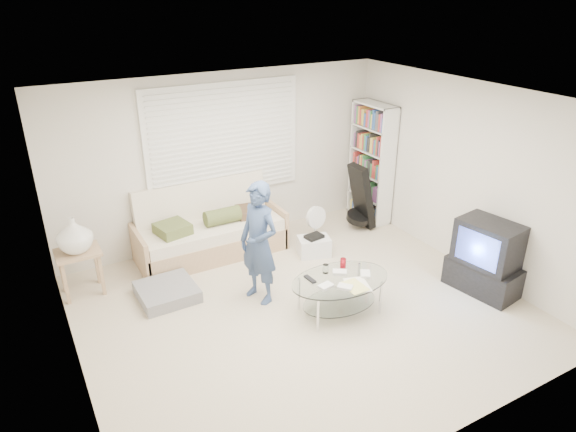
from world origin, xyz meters
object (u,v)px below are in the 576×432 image
futon_sofa (210,232)px  bookshelf (371,163)px  coffee_table (340,285)px  tv_unit (485,258)px

futon_sofa → bookshelf: bookshelf is taller
bookshelf → coffee_table: 2.87m
tv_unit → futon_sofa: bearing=135.0°
tv_unit → coffee_table: tv_unit is taller
futon_sofa → coffee_table: 2.27m
futon_sofa → tv_unit: size_ratio=2.21×
futon_sofa → bookshelf: size_ratio=1.10×
futon_sofa → tv_unit: 3.71m
futon_sofa → bookshelf: bearing=-2.4°
futon_sofa → bookshelf: 2.82m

